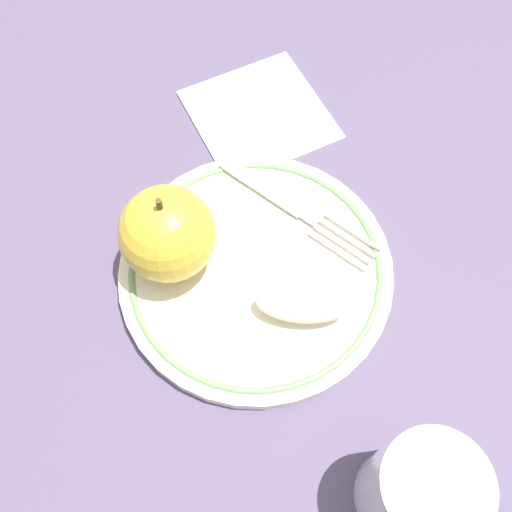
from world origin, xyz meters
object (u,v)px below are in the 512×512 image
Objects in this scene: fork at (290,205)px; drinking_glass at (413,494)px; apple_slice_front at (299,305)px; napkin_folded at (259,114)px; plate at (256,270)px; apple_red_whole at (168,234)px.

fork is 1.59× the size of drinking_glass.
napkin_folded is (0.07, 0.21, -0.03)m from apple_slice_front.
plate is 2.35× the size of drinking_glass.
apple_slice_front is at bearing -75.14° from plate.
fork is 1.23× the size of napkin_folded.
napkin_folded is at bearing 141.01° from fork.
drinking_glass reaches higher than apple_slice_front.
apple_slice_front is 0.22m from napkin_folded.
apple_red_whole is 0.69× the size of napkin_folded.
plate is 0.06m from apple_slice_front.
drinking_glass is (0.01, -0.21, 0.04)m from plate.
apple_red_whole reaches higher than apple_slice_front.
plate is at bearing -34.27° from apple_red_whole.
fork is 0.12m from napkin_folded.
drinking_glass is 0.38m from napkin_folded.
drinking_glass reaches higher than napkin_folded.
apple_red_whole is 1.20× the size of apple_slice_front.
apple_red_whole is 0.56× the size of fork.
apple_slice_front is at bearing -49.68° from fork.
plate is 3.17× the size of apple_slice_front.
fork is (0.11, 0.00, -0.04)m from apple_red_whole.
plate is at bearing -44.12° from apple_slice_front.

